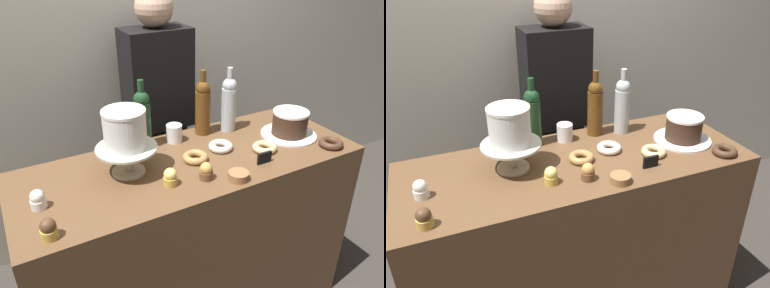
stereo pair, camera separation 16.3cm
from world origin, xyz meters
The scene contains 21 objects.
back_wall centered at (0.00, 0.87, 1.30)m, with size 6.00×0.05×2.60m.
display_counter centered at (0.00, 0.00, 0.47)m, with size 1.54×0.58×0.94m.
cake_stand_pedestal centered at (-0.28, 0.04, 1.02)m, with size 0.25×0.25×0.12m.
white_layer_cake centered at (-0.28, 0.04, 1.14)m, with size 0.17×0.17×0.16m.
silver_serving_platter centered at (0.54, -0.02, 0.94)m, with size 0.27×0.27×0.01m.
chocolate_round_cake centered at (0.54, -0.02, 1.01)m, with size 0.17×0.17×0.12m.
wine_bottle_amber centered at (0.18, 0.21, 1.08)m, with size 0.08×0.08×0.33m.
wine_bottle_clear centered at (0.31, 0.19, 1.08)m, with size 0.08×0.08×0.33m.
wine_bottle_green centered at (-0.13, 0.22, 1.08)m, with size 0.08×0.08×0.33m.
cupcake_lemon centered at (-0.17, -0.13, 0.97)m, with size 0.06×0.06×0.07m.
cupcake_caramel centered at (-0.02, -0.16, 0.97)m, with size 0.06×0.06×0.07m.
cupcake_chocolate centered at (-0.64, -0.21, 0.97)m, with size 0.06×0.06×0.07m.
cupcake_vanilla centered at (-0.65, -0.03, 0.97)m, with size 0.06×0.06×0.07m.
donut_sugar centered at (0.16, 0.02, 0.95)m, with size 0.11×0.11×0.03m.
donut_maple centered at (0.01, -0.01, 0.95)m, with size 0.11×0.11×0.03m.
donut_chocolate centered at (0.63, -0.20, 0.95)m, with size 0.11×0.11×0.03m.
donut_glazed centered at (0.33, -0.09, 0.95)m, with size 0.11×0.11×0.03m.
cookie_stack centered at (0.09, -0.23, 0.96)m, with size 0.08×0.08×0.03m.
price_sign_chalkboard centered at (0.26, -0.17, 0.96)m, with size 0.07×0.01×0.05m.
coffee_cup_ceramic centered at (0.02, 0.20, 0.98)m, with size 0.08×0.08×0.08m.
barista_figure centered at (0.11, 0.60, 0.84)m, with size 0.36×0.22×1.60m.
Camera 2 is at (-0.56, -1.33, 1.77)m, focal length 35.41 mm.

